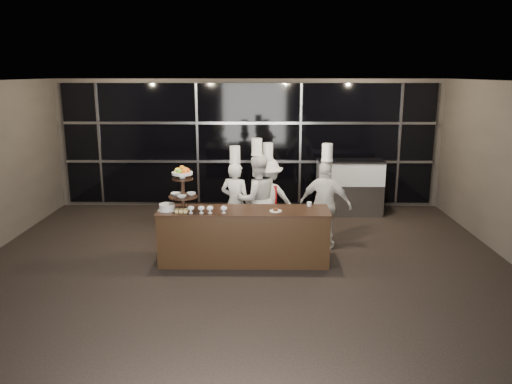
{
  "coord_description": "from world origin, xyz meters",
  "views": [
    {
      "loc": [
        0.3,
        -6.65,
        3.13
      ],
      "look_at": [
        0.2,
        1.6,
        1.15
      ],
      "focal_mm": 35.0,
      "sensor_mm": 36.0,
      "label": 1
    }
  ],
  "objects_px": {
    "chef_d": "(325,204)",
    "chef_c": "(268,199)",
    "buffet_counter": "(244,236)",
    "layer_cake": "(167,207)",
    "display_case": "(350,184)",
    "display_stand": "(183,185)",
    "chef_b": "(257,199)",
    "chef_a": "(235,201)"
  },
  "relations": [
    {
      "from": "chef_a",
      "to": "chef_d",
      "type": "relative_size",
      "value": 0.96
    },
    {
      "from": "chef_c",
      "to": "chef_b",
      "type": "bearing_deg",
      "value": -132.88
    },
    {
      "from": "chef_a",
      "to": "chef_b",
      "type": "distance_m",
      "value": 0.4
    },
    {
      "from": "display_stand",
      "to": "chef_b",
      "type": "xyz_separation_m",
      "value": [
        1.21,
        1.01,
        -0.49
      ]
    },
    {
      "from": "chef_a",
      "to": "chef_d",
      "type": "xyz_separation_m",
      "value": [
        1.64,
        -0.28,
        0.03
      ]
    },
    {
      "from": "chef_a",
      "to": "chef_c",
      "type": "height_order",
      "value": "chef_c"
    },
    {
      "from": "display_case",
      "to": "chef_c",
      "type": "xyz_separation_m",
      "value": [
        -1.86,
        -1.77,
        0.11
      ]
    },
    {
      "from": "chef_b",
      "to": "chef_d",
      "type": "relative_size",
      "value": 1.03
    },
    {
      "from": "chef_a",
      "to": "chef_d",
      "type": "height_order",
      "value": "chef_d"
    },
    {
      "from": "layer_cake",
      "to": "display_case",
      "type": "distance_m",
      "value": 4.68
    },
    {
      "from": "chef_b",
      "to": "chef_d",
      "type": "xyz_separation_m",
      "value": [
        1.24,
        -0.28,
        -0.02
      ]
    },
    {
      "from": "buffet_counter",
      "to": "layer_cake",
      "type": "relative_size",
      "value": 9.47
    },
    {
      "from": "buffet_counter",
      "to": "chef_a",
      "type": "xyz_separation_m",
      "value": [
        -0.19,
        1.0,
        0.34
      ]
    },
    {
      "from": "display_case",
      "to": "display_stand",
      "type": "bearing_deg",
      "value": -137.5
    },
    {
      "from": "layer_cake",
      "to": "chef_d",
      "type": "relative_size",
      "value": 0.16
    },
    {
      "from": "layer_cake",
      "to": "chef_d",
      "type": "height_order",
      "value": "chef_d"
    },
    {
      "from": "layer_cake",
      "to": "display_case",
      "type": "height_order",
      "value": "display_case"
    },
    {
      "from": "display_stand",
      "to": "chef_d",
      "type": "height_order",
      "value": "chef_d"
    },
    {
      "from": "display_stand",
      "to": "chef_b",
      "type": "distance_m",
      "value": 1.65
    },
    {
      "from": "chef_c",
      "to": "display_case",
      "type": "bearing_deg",
      "value": 43.58
    },
    {
      "from": "layer_cake",
      "to": "chef_b",
      "type": "bearing_deg",
      "value": 35.73
    },
    {
      "from": "chef_a",
      "to": "chef_b",
      "type": "relative_size",
      "value": 0.93
    },
    {
      "from": "display_case",
      "to": "chef_a",
      "type": "bearing_deg",
      "value": -140.98
    },
    {
      "from": "buffet_counter",
      "to": "chef_c",
      "type": "xyz_separation_m",
      "value": [
        0.41,
        1.23,
        0.33
      ]
    },
    {
      "from": "buffet_counter",
      "to": "layer_cake",
      "type": "distance_m",
      "value": 1.36
    },
    {
      "from": "display_case",
      "to": "chef_b",
      "type": "distance_m",
      "value": 2.87
    },
    {
      "from": "chef_d",
      "to": "chef_c",
      "type": "bearing_deg",
      "value": 154.16
    },
    {
      "from": "buffet_counter",
      "to": "display_stand",
      "type": "xyz_separation_m",
      "value": [
        -1.0,
        -0.0,
        0.87
      ]
    },
    {
      "from": "display_case",
      "to": "chef_d",
      "type": "xyz_separation_m",
      "value": [
        -0.83,
        -2.27,
        0.14
      ]
    },
    {
      "from": "chef_b",
      "to": "chef_c",
      "type": "distance_m",
      "value": 0.3
    },
    {
      "from": "chef_d",
      "to": "chef_a",
      "type": "bearing_deg",
      "value": 170.37
    },
    {
      "from": "display_stand",
      "to": "chef_b",
      "type": "bearing_deg",
      "value": 39.85
    },
    {
      "from": "layer_cake",
      "to": "chef_b",
      "type": "height_order",
      "value": "chef_b"
    },
    {
      "from": "buffet_counter",
      "to": "display_stand",
      "type": "distance_m",
      "value": 1.33
    },
    {
      "from": "chef_a",
      "to": "chef_c",
      "type": "relative_size",
      "value": 0.98
    },
    {
      "from": "display_case",
      "to": "chef_a",
      "type": "height_order",
      "value": "chef_a"
    },
    {
      "from": "display_stand",
      "to": "chef_d",
      "type": "xyz_separation_m",
      "value": [
        2.45,
        0.73,
        -0.51
      ]
    },
    {
      "from": "layer_cake",
      "to": "chef_b",
      "type": "relative_size",
      "value": 0.15
    },
    {
      "from": "display_stand",
      "to": "display_case",
      "type": "height_order",
      "value": "display_stand"
    },
    {
      "from": "buffet_counter",
      "to": "chef_c",
      "type": "relative_size",
      "value": 1.52
    },
    {
      "from": "display_case",
      "to": "chef_b",
      "type": "xyz_separation_m",
      "value": [
        -2.07,
        -1.99,
        0.17
      ]
    },
    {
      "from": "buffet_counter",
      "to": "chef_d",
      "type": "height_order",
      "value": "chef_d"
    }
  ]
}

